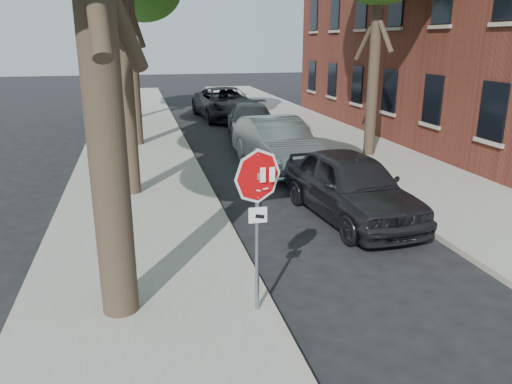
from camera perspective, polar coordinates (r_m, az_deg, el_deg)
ground at (r=8.37m, az=4.92°, el=-13.34°), size 120.00×120.00×0.00m
sidewalk_left at (r=19.29m, az=-13.57°, el=4.06°), size 4.00×55.00×0.12m
sidewalk_right at (r=21.02m, az=10.33°, el=5.29°), size 4.00×55.00×0.12m
curb_left at (r=19.38m, az=-7.49°, el=4.46°), size 0.12×55.00×0.13m
curb_right at (r=20.29m, az=5.00°, el=5.10°), size 0.12×55.00×0.13m
stop_sign at (r=7.36m, az=0.18°, el=-0.94°), size 0.76×0.34×2.61m
car_a at (r=12.36m, az=10.76°, el=0.73°), size 2.35×4.97×1.64m
car_b at (r=17.06m, az=2.37°, el=5.57°), size 2.17×5.27×1.70m
car_c at (r=22.36m, az=-0.46°, el=8.04°), size 2.78×5.37×1.49m
car_d at (r=28.10m, az=-3.49°, el=10.08°), size 3.28×6.36×1.71m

